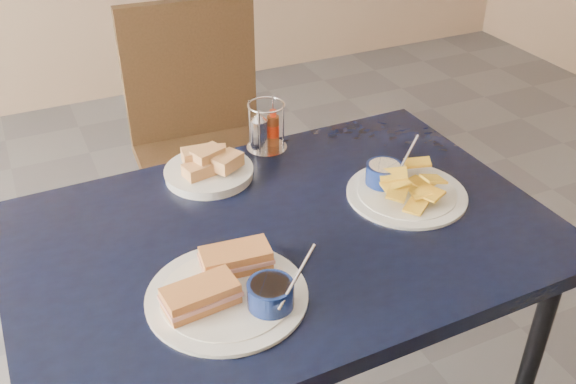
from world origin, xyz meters
name	(u,v)px	position (x,y,z in m)	size (l,w,h in m)	color
dining_table	(284,253)	(0.20, -0.06, 0.68)	(1.21, 0.82, 0.75)	black
chair_far	(200,129)	(0.28, 0.83, 0.57)	(0.49, 0.47, 0.99)	black
sandwich_plate	(231,287)	(0.02, -0.21, 0.77)	(0.32, 0.32, 0.12)	white
plantain_plate	(400,186)	(0.52, -0.04, 0.77)	(0.29, 0.29, 0.12)	white
bread_basket	(209,168)	(0.12, 0.23, 0.78)	(0.22, 0.22, 0.08)	white
condiment_caddy	(265,130)	(0.31, 0.30, 0.81)	(0.11, 0.11, 0.14)	silver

